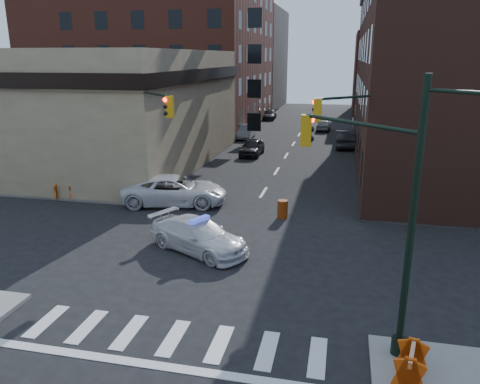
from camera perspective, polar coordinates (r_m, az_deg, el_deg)
The scene contains 27 objects.
ground at distance 21.30m, azimuth -1.71°, elevation -7.44°, with size 140.00×140.00×0.00m, color black.
sidewalk_nw at distance 59.28m, azimuth -15.80°, elevation 7.40°, with size 34.00×54.50×0.15m, color gray.
bank_building at distance 41.79m, azimuth -19.37°, elevation 9.77°, with size 22.00×22.00×9.00m, color tan.
apartment_block at distance 63.45m, azimuth -9.64°, elevation 19.13°, with size 25.00×25.00×24.00m, color maroon.
commercial_row_ne at distance 42.23m, azimuth 24.27°, elevation 12.75°, with size 14.00×34.00×14.00m, color #49271D.
filler_nw at distance 83.54m, azimuth -2.03°, elevation 15.84°, with size 20.00×18.00×16.00m, color brown.
filler_ne at distance 77.49m, azimuth 19.84°, elevation 13.42°, with size 16.00×16.00×12.00m, color maroon.
signal_pole_se at distance 14.00m, azimuth 16.91°, elevation -0.83°, with size 5.40×5.27×8.00m.
signal_pole_nw at distance 26.82m, azimuth -11.24°, elevation 6.89°, with size 3.58×3.67×8.00m.
signal_pole_ne at distance 24.63m, azimuth 14.72°, elevation 5.86°, with size 3.67×3.58×8.00m.
tree_ne_near at distance 45.26m, azimuth 16.00°, elevation 9.19°, with size 3.00×3.00×4.85m.
tree_ne_far at distance 53.21m, azimuth 15.56°, elevation 10.19°, with size 3.00×3.00×4.85m.
police_car at distance 21.35m, azimuth -5.07°, elevation -5.33°, with size 2.05×5.03×1.46m, color silver.
pickup at distance 28.12m, azimuth -7.96°, elevation 0.20°, with size 2.85×6.18×1.72m, color silver.
parked_car_wnear at distance 41.97m, azimuth 1.48°, elevation 5.49°, with size 1.73×4.30×1.47m, color black.
parked_car_wfar at distance 50.90m, azimuth 0.77°, elevation 7.38°, with size 1.52×4.36×1.44m, color gray.
parked_car_wdeep at distance 66.61m, azimuth 3.57°, elevation 9.39°, with size 1.81×4.45×1.29m, color black.
parked_car_enear at distance 46.82m, azimuth 12.65°, elevation 6.34°, with size 1.74×4.99×1.64m, color black.
parked_car_efar at distance 57.24m, azimuth 10.14°, elevation 8.06°, with size 1.57×3.90×1.33m, color gray.
pedestrian_a at distance 31.92m, azimuth -15.62°, elevation 2.07°, with size 0.67×0.44×1.84m, color black.
pedestrian_b at distance 31.75m, azimuth -14.67°, elevation 2.00°, with size 0.86×0.67×1.77m, color black.
pedestrian_c at distance 31.03m, azimuth -21.04°, elevation 1.14°, with size 1.05×0.44×1.80m, color #1E242D.
barrel_road at distance 25.68m, azimuth 5.21°, elevation -2.10°, with size 0.56×0.56×1.01m, color red.
barrel_bank at distance 27.45m, azimuth -8.21°, elevation -0.91°, with size 0.60×0.60×1.08m, color #D7510A.
barricade_se_a at distance 14.07m, azimuth 20.09°, elevation -19.19°, with size 1.26×0.63×0.95m, color #CD4E09, non-canonical shape.
barricade_nw_a at distance 30.54m, azimuth -11.24°, elevation 0.76°, with size 1.11×0.55×0.83m, color #E9500A, non-canonical shape.
barricade_nw_b at distance 30.67m, azimuth -20.62°, elevation 0.16°, with size 1.22×0.61×0.91m, color red, non-canonical shape.
Camera 1 is at (4.83, -18.90, 8.55)m, focal length 35.00 mm.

